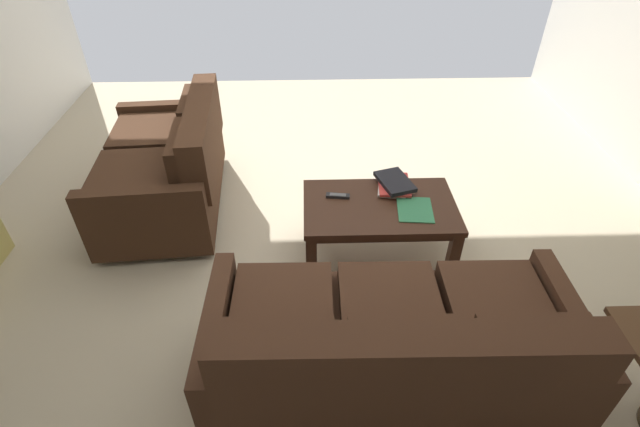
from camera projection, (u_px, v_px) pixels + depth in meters
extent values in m
cube|color=beige|center=(322.00, 233.00, 3.59)|extent=(5.67, 5.98, 0.01)
cylinder|color=black|center=(498.00, 325.00, 2.86)|extent=(0.05, 0.05, 0.06)
cylinder|color=black|center=(257.00, 328.00, 2.84)|extent=(0.05, 0.05, 0.06)
cube|color=#472B1C|center=(388.00, 353.00, 2.44)|extent=(1.64, 0.84, 0.38)
cube|color=#472B1C|center=(502.00, 318.00, 2.31)|extent=(0.51, 0.73, 0.10)
cube|color=#472B1C|center=(392.00, 320.00, 2.31)|extent=(0.51, 0.73, 0.10)
cube|color=#472B1C|center=(282.00, 321.00, 2.30)|extent=(0.51, 0.73, 0.10)
cube|color=#472B1C|center=(407.00, 371.00, 1.94)|extent=(1.63, 0.20, 0.44)
cube|color=#472B1C|center=(528.00, 347.00, 2.04)|extent=(0.49, 0.13, 0.31)
cube|color=#472B1C|center=(403.00, 349.00, 2.03)|extent=(0.49, 0.13, 0.31)
cube|color=#472B1C|center=(278.00, 350.00, 2.02)|extent=(0.49, 0.13, 0.31)
cube|color=#472B1C|center=(558.00, 342.00, 2.41)|extent=(0.11, 0.82, 0.54)
cube|color=#472B1C|center=(220.00, 347.00, 2.38)|extent=(0.11, 0.82, 0.54)
cylinder|color=black|center=(137.00, 170.00, 4.23)|extent=(0.05, 0.05, 0.06)
cylinder|color=black|center=(108.00, 248.00, 3.41)|extent=(0.05, 0.05, 0.06)
cylinder|color=black|center=(218.00, 166.00, 4.29)|extent=(0.05, 0.05, 0.06)
cylinder|color=black|center=(208.00, 241.00, 3.47)|extent=(0.05, 0.05, 0.06)
cube|color=#422819|center=(163.00, 179.00, 3.71)|extent=(0.92, 1.27, 0.40)
cube|color=#422819|center=(161.00, 133.00, 3.79)|extent=(0.78, 0.62, 0.10)
cube|color=#422819|center=(147.00, 174.00, 3.32)|extent=(0.78, 0.62, 0.10)
cube|color=#422819|center=(202.00, 134.00, 3.51)|extent=(0.27, 1.22, 0.46)
cube|color=#422819|center=(192.00, 116.00, 3.73)|extent=(0.16, 0.55, 0.32)
cube|color=#422819|center=(182.00, 156.00, 3.26)|extent=(0.16, 0.55, 0.32)
cube|color=#422819|center=(173.00, 132.00, 4.18)|extent=(0.84, 0.16, 0.56)
cube|color=#422819|center=(146.00, 224.00, 3.15)|extent=(0.84, 0.16, 0.56)
cube|color=#3D2316|center=(380.00, 207.00, 3.14)|extent=(1.02, 0.62, 0.04)
cube|color=#3D2316|center=(379.00, 212.00, 3.17)|extent=(0.94, 0.56, 0.05)
cube|color=#3D2316|center=(435.00, 208.00, 3.50)|extent=(0.07, 0.07, 0.40)
cube|color=#3D2316|center=(310.00, 210.00, 3.48)|extent=(0.07, 0.07, 0.40)
cube|color=#3D2316|center=(453.00, 257.00, 3.08)|extent=(0.07, 0.07, 0.40)
cube|color=#3D2316|center=(311.00, 260.00, 3.06)|extent=(0.07, 0.07, 0.40)
cylinder|color=brown|center=(592.00, 349.00, 2.43)|extent=(0.04, 0.04, 0.54)
cube|color=silver|center=(392.00, 187.00, 3.28)|extent=(0.23, 0.28, 0.02)
cube|color=#C63833|center=(394.00, 184.00, 3.27)|extent=(0.23, 0.30, 0.02)
cube|color=black|center=(395.00, 182.00, 3.26)|extent=(0.27, 0.34, 0.03)
cube|color=black|center=(338.00, 196.00, 3.19)|extent=(0.16, 0.07, 0.02)
cube|color=#59595B|center=(338.00, 195.00, 3.19)|extent=(0.11, 0.05, 0.00)
cube|color=#337F51|center=(415.00, 210.00, 3.08)|extent=(0.25, 0.29, 0.01)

